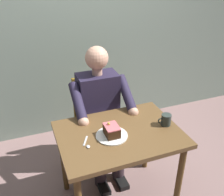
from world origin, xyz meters
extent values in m
cube|color=gray|center=(0.00, -1.29, 1.50)|extent=(6.40, 0.12, 3.00)
cube|color=brown|center=(0.00, 0.00, 0.69)|extent=(0.93, 0.67, 0.04)
cylinder|color=brown|center=(-0.40, 0.27, 0.35)|extent=(0.05, 0.05, 0.69)
cylinder|color=brown|center=(-0.40, -0.27, 0.35)|extent=(0.05, 0.05, 0.69)
cylinder|color=brown|center=(0.40, -0.27, 0.35)|extent=(0.05, 0.05, 0.69)
cube|color=brown|center=(0.00, -0.54, 0.41)|extent=(0.42, 0.42, 0.04)
cube|color=brown|center=(0.00, -0.73, 0.66)|extent=(0.38, 0.04, 0.45)
cylinder|color=brown|center=(-0.18, -0.36, 0.21)|extent=(0.04, 0.04, 0.41)
cylinder|color=brown|center=(0.18, -0.36, 0.21)|extent=(0.04, 0.04, 0.41)
cylinder|color=brown|center=(-0.18, -0.72, 0.21)|extent=(0.04, 0.04, 0.41)
cylinder|color=brown|center=(0.18, -0.72, 0.21)|extent=(0.04, 0.04, 0.41)
cube|color=#28213A|center=(0.00, -0.52, 0.71)|extent=(0.36, 0.22, 0.55)
sphere|color=#DDA285|center=(0.00, -0.52, 1.13)|extent=(0.20, 0.20, 0.20)
cylinder|color=#DDA285|center=(0.00, -0.52, 1.01)|extent=(0.09, 0.09, 0.06)
cylinder|color=#28213A|center=(-0.22, -0.38, 0.83)|extent=(0.08, 0.33, 0.26)
sphere|color=#DDA285|center=(-0.22, -0.22, 0.72)|extent=(0.09, 0.09, 0.09)
cylinder|color=#28213A|center=(0.22, -0.38, 0.83)|extent=(0.08, 0.33, 0.26)
sphere|color=#DDA285|center=(0.22, -0.22, 0.72)|extent=(0.09, 0.09, 0.09)
cylinder|color=#37292F|center=(-0.09, -0.40, 0.41)|extent=(0.13, 0.38, 0.14)
cylinder|color=#37292F|center=(0.09, -0.40, 0.41)|extent=(0.13, 0.38, 0.14)
cylinder|color=#37292F|center=(-0.09, -0.22, 0.20)|extent=(0.11, 0.11, 0.39)
cube|color=black|center=(-0.09, -0.16, 0.03)|extent=(0.09, 0.22, 0.05)
cylinder|color=#37292F|center=(0.09, -0.22, 0.20)|extent=(0.11, 0.11, 0.39)
cube|color=black|center=(0.09, -0.16, 0.03)|extent=(0.09, 0.22, 0.05)
cylinder|color=white|center=(0.07, 0.02, 0.72)|extent=(0.24, 0.24, 0.01)
cube|color=#381D0C|center=(0.07, 0.02, 0.76)|extent=(0.10, 0.13, 0.07)
cube|color=#D7646A|center=(0.07, 0.02, 0.80)|extent=(0.10, 0.13, 0.01)
sphere|color=gold|center=(0.09, 0.00, 0.81)|extent=(0.02, 0.02, 0.02)
cylinder|color=#2F3934|center=(-0.38, 0.03, 0.76)|extent=(0.08, 0.08, 0.09)
torus|color=#2F3934|center=(-0.33, 0.03, 0.76)|extent=(0.05, 0.01, 0.05)
cylinder|color=black|center=(-0.38, 0.03, 0.80)|extent=(0.07, 0.07, 0.01)
cube|color=silver|center=(0.27, 0.01, 0.71)|extent=(0.06, 0.10, 0.01)
ellipsoid|color=silver|center=(0.27, 0.08, 0.72)|extent=(0.03, 0.04, 0.01)
camera|label=1|loc=(0.61, 1.45, 1.85)|focal=40.87mm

